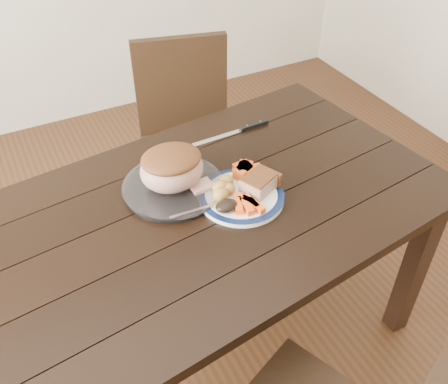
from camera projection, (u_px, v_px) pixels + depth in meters
name	position (u px, v px, depth m)	size (l,w,h in m)	color
ground	(204.00, 345.00, 2.04)	(4.00, 4.00, 0.00)	#472B16
dining_table	(199.00, 230.00, 1.61)	(1.70, 1.09, 0.75)	black
chair_far	(187.00, 131.00, 2.30)	(0.51, 0.52, 0.93)	black
dinner_plate	(241.00, 197.00, 1.59)	(0.27, 0.27, 0.02)	white
plate_rim	(241.00, 195.00, 1.58)	(0.27, 0.27, 0.02)	#0C1A3E
serving_platter	(173.00, 188.00, 1.62)	(0.32, 0.32, 0.02)	white
pork_slice	(259.00, 183.00, 1.58)	(0.11, 0.08, 0.05)	tan
roasted_potatoes	(223.00, 187.00, 1.57)	(0.10, 0.10, 0.05)	gold
carrot_batons	(247.00, 204.00, 1.52)	(0.09, 0.11, 0.02)	#FF5915
pumpkin_wedges	(246.00, 171.00, 1.64)	(0.10, 0.09, 0.04)	#EC571A
dark_mushroom	(227.00, 206.00, 1.51)	(0.07, 0.05, 0.03)	black
fork	(201.00, 209.00, 1.52)	(0.18, 0.03, 0.00)	silver
roast_joint	(172.00, 169.00, 1.57)	(0.20, 0.18, 0.13)	tan
cut_slice	(201.00, 186.00, 1.60)	(0.07, 0.06, 0.02)	tan
carving_knife	(245.00, 128.00, 1.90)	(0.32, 0.03, 0.01)	silver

